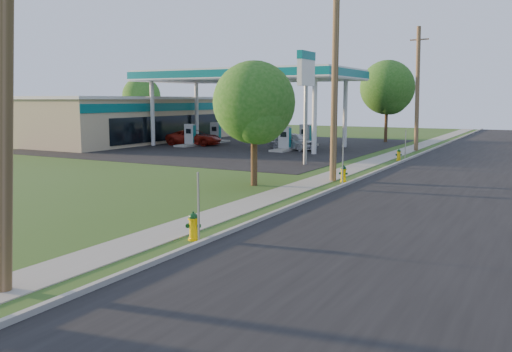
{
  "coord_description": "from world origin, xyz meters",
  "views": [
    {
      "loc": [
        8.78,
        -8.01,
        3.99
      ],
      "look_at": [
        0.0,
        8.0,
        1.4
      ],
      "focal_mm": 38.0,
      "sensor_mm": 36.0,
      "label": 1
    }
  ],
  "objects_px": {
    "fuel_pump_se": "(305,138)",
    "car_silver": "(292,141)",
    "tree_verge": "(255,106)",
    "utility_pole_near": "(5,57)",
    "car_red": "(194,138)",
    "fuel_pump_ne": "(285,142)",
    "utility_pole_far": "(417,89)",
    "utility_pole_mid": "(335,79)",
    "fuel_pump_nw": "(190,138)",
    "tree_lot": "(388,89)",
    "price_pylon": "(306,75)",
    "tree_back": "(142,97)",
    "hydrant_near": "(193,226)",
    "hydrant_far": "(399,155)",
    "hydrant_mid": "(343,174)",
    "fuel_pump_sw": "(216,135)"
  },
  "relations": [
    {
      "from": "tree_lot",
      "to": "hydrant_far",
      "type": "relative_size",
      "value": 9.76
    },
    {
      "from": "hydrant_near",
      "to": "fuel_pump_ne",
      "type": "bearing_deg",
      "value": 110.26
    },
    {
      "from": "tree_back",
      "to": "tree_verge",
      "type": "bearing_deg",
      "value": -42.07
    },
    {
      "from": "price_pylon",
      "to": "car_red",
      "type": "bearing_deg",
      "value": 149.5
    },
    {
      "from": "fuel_pump_ne",
      "to": "hydrant_mid",
      "type": "bearing_deg",
      "value": -54.14
    },
    {
      "from": "utility_pole_near",
      "to": "tree_verge",
      "type": "relative_size",
      "value": 1.65
    },
    {
      "from": "utility_pole_near",
      "to": "hydrant_near",
      "type": "bearing_deg",
      "value": 83.8
    },
    {
      "from": "fuel_pump_se",
      "to": "car_silver",
      "type": "height_order",
      "value": "fuel_pump_se"
    },
    {
      "from": "tree_lot",
      "to": "tree_back",
      "type": "relative_size",
      "value": 1.16
    },
    {
      "from": "utility_pole_near",
      "to": "hydrant_near",
      "type": "xyz_separation_m",
      "value": [
        0.58,
        5.33,
        -4.39
      ]
    },
    {
      "from": "utility_pole_near",
      "to": "car_silver",
      "type": "relative_size",
      "value": 2.29
    },
    {
      "from": "tree_lot",
      "to": "hydrant_far",
      "type": "height_order",
      "value": "tree_lot"
    },
    {
      "from": "hydrant_far",
      "to": "hydrant_mid",
      "type": "bearing_deg",
      "value": -90.26
    },
    {
      "from": "fuel_pump_ne",
      "to": "car_red",
      "type": "distance_m",
      "value": 9.23
    },
    {
      "from": "tree_verge",
      "to": "tree_lot",
      "type": "height_order",
      "value": "tree_lot"
    },
    {
      "from": "fuel_pump_nw",
      "to": "price_pylon",
      "type": "distance_m",
      "value": 16.57
    },
    {
      "from": "fuel_pump_nw",
      "to": "hydrant_mid",
      "type": "bearing_deg",
      "value": -35.36
    },
    {
      "from": "hydrant_near",
      "to": "hydrant_mid",
      "type": "height_order",
      "value": "hydrant_near"
    },
    {
      "from": "tree_lot",
      "to": "car_silver",
      "type": "relative_size",
      "value": 1.83
    },
    {
      "from": "utility_pole_near",
      "to": "hydrant_far",
      "type": "xyz_separation_m",
      "value": [
        0.63,
        28.4,
        -4.42
      ]
    },
    {
      "from": "hydrant_near",
      "to": "car_silver",
      "type": "height_order",
      "value": "car_silver"
    },
    {
      "from": "fuel_pump_nw",
      "to": "hydrant_far",
      "type": "bearing_deg",
      "value": -7.99
    },
    {
      "from": "utility_pole_near",
      "to": "car_red",
      "type": "height_order",
      "value": "utility_pole_near"
    },
    {
      "from": "utility_pole_mid",
      "to": "tree_verge",
      "type": "bearing_deg",
      "value": -129.38
    },
    {
      "from": "price_pylon",
      "to": "hydrant_near",
      "type": "height_order",
      "value": "price_pylon"
    },
    {
      "from": "tree_verge",
      "to": "utility_pole_near",
      "type": "bearing_deg",
      "value": -79.95
    },
    {
      "from": "car_red",
      "to": "fuel_pump_ne",
      "type": "bearing_deg",
      "value": -104.05
    },
    {
      "from": "utility_pole_near",
      "to": "fuel_pump_sw",
      "type": "bearing_deg",
      "value": 117.09
    },
    {
      "from": "fuel_pump_sw",
      "to": "tree_verge",
      "type": "distance_m",
      "value": 25.5
    },
    {
      "from": "utility_pole_near",
      "to": "fuel_pump_se",
      "type": "bearing_deg",
      "value": 104.27
    },
    {
      "from": "tree_lot",
      "to": "hydrant_far",
      "type": "bearing_deg",
      "value": -71.82
    },
    {
      "from": "hydrant_mid",
      "to": "hydrant_far",
      "type": "xyz_separation_m",
      "value": [
        0.05,
        10.51,
        -0.02
      ]
    },
    {
      "from": "fuel_pump_nw",
      "to": "fuel_pump_se",
      "type": "bearing_deg",
      "value": 23.96
    },
    {
      "from": "utility_pole_mid",
      "to": "fuel_pump_se",
      "type": "relative_size",
      "value": 3.06
    },
    {
      "from": "fuel_pump_sw",
      "to": "fuel_pump_se",
      "type": "xyz_separation_m",
      "value": [
        9.0,
        0.0,
        0.0
      ]
    },
    {
      "from": "utility_pole_mid",
      "to": "fuel_pump_sw",
      "type": "relative_size",
      "value": 3.06
    },
    {
      "from": "utility_pole_far",
      "to": "tree_lot",
      "type": "relative_size",
      "value": 1.25
    },
    {
      "from": "fuel_pump_nw",
      "to": "tree_lot",
      "type": "distance_m",
      "value": 18.79
    },
    {
      "from": "car_silver",
      "to": "tree_verge",
      "type": "bearing_deg",
      "value": -146.8
    },
    {
      "from": "utility_pole_near",
      "to": "utility_pole_far",
      "type": "bearing_deg",
      "value": 90.0
    },
    {
      "from": "tree_lot",
      "to": "car_red",
      "type": "height_order",
      "value": "tree_lot"
    },
    {
      "from": "utility_pole_mid",
      "to": "car_silver",
      "type": "distance_m",
      "value": 16.97
    },
    {
      "from": "hydrant_mid",
      "to": "car_red",
      "type": "height_order",
      "value": "car_red"
    },
    {
      "from": "hydrant_far",
      "to": "fuel_pump_nw",
      "type": "bearing_deg",
      "value": 172.01
    },
    {
      "from": "price_pylon",
      "to": "car_silver",
      "type": "xyz_separation_m",
      "value": [
        -4.79,
        8.45,
        -4.73
      ]
    },
    {
      "from": "utility_pole_mid",
      "to": "car_red",
      "type": "height_order",
      "value": "utility_pole_mid"
    },
    {
      "from": "hydrant_mid",
      "to": "tree_lot",
      "type": "bearing_deg",
      "value": 100.77
    },
    {
      "from": "fuel_pump_se",
      "to": "car_silver",
      "type": "relative_size",
      "value": 0.77
    },
    {
      "from": "fuel_pump_ne",
      "to": "tree_back",
      "type": "xyz_separation_m",
      "value": [
        -22.95,
        10.19,
        3.48
      ]
    },
    {
      "from": "hydrant_far",
      "to": "car_silver",
      "type": "xyz_separation_m",
      "value": [
        -9.31,
        3.55,
        0.33
      ]
    }
  ]
}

